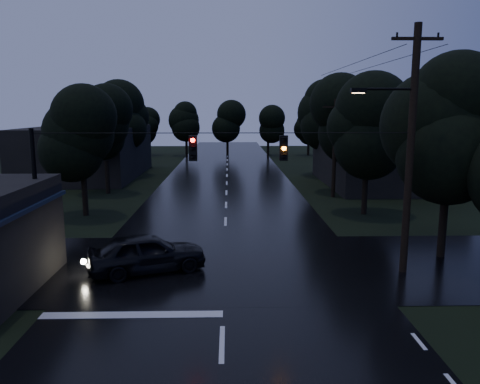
{
  "coord_description": "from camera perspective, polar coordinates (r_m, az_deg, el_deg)",
  "views": [
    {
      "loc": [
        0.23,
        -7.56,
        6.71
      ],
      "look_at": [
        0.71,
        13.07,
        3.06
      ],
      "focal_mm": 35.0,
      "sensor_mm": 36.0,
      "label": 1
    }
  ],
  "objects": [
    {
      "name": "main_road",
      "position": [
        38.16,
        -1.67,
        -0.11
      ],
      "size": [
        12.0,
        120.0,
        0.02
      ],
      "primitive_type": "cube",
      "color": "black",
      "rests_on": "ground"
    },
    {
      "name": "cross_street",
      "position": [
        20.68,
        -1.93,
        -8.92
      ],
      "size": [
        60.0,
        9.0,
        0.02
      ],
      "primitive_type": "cube",
      "color": "black",
      "rests_on": "ground"
    },
    {
      "name": "building_far_right",
      "position": [
        44.02,
        16.93,
        3.71
      ],
      "size": [
        10.0,
        14.0,
        4.4
      ],
      "primitive_type": "cube",
      "color": "black",
      "rests_on": "ground"
    },
    {
      "name": "building_far_left",
      "position": [
        49.82,
        -18.0,
        4.69
      ],
      "size": [
        10.0,
        16.0,
        5.0
      ],
      "primitive_type": "cube",
      "color": "black",
      "rests_on": "ground"
    },
    {
      "name": "utility_pole_main",
      "position": [
        19.96,
        19.84,
        5.26
      ],
      "size": [
        3.5,
        0.3,
        10.0
      ],
      "color": "black",
      "rests_on": "ground"
    },
    {
      "name": "utility_pole_far",
      "position": [
        36.58,
        11.46,
        5.38
      ],
      "size": [
        2.0,
        0.3,
        7.5
      ],
      "color": "black",
      "rests_on": "ground"
    },
    {
      "name": "anchor_pole_left",
      "position": [
        20.45,
        -23.53,
        -1.28
      ],
      "size": [
        0.18,
        0.18,
        6.0
      ],
      "primitive_type": "cylinder",
      "color": "black",
      "rests_on": "ground"
    },
    {
      "name": "span_signals",
      "position": [
        18.61,
        -0.33,
        5.5
      ],
      "size": [
        15.0,
        0.37,
        1.12
      ],
      "color": "black",
      "rests_on": "ground"
    },
    {
      "name": "tree_corner_near",
      "position": [
        22.78,
        24.27,
        7.34
      ],
      "size": [
        4.48,
        4.48,
        9.44
      ],
      "color": "black",
      "rests_on": "ground"
    },
    {
      "name": "tree_left_a",
      "position": [
        31.0,
        -18.8,
        6.78
      ],
      "size": [
        3.92,
        3.92,
        8.26
      ],
      "color": "black",
      "rests_on": "ground"
    },
    {
      "name": "tree_left_b",
      "position": [
        38.84,
        -16.16,
        8.02
      ],
      "size": [
        4.2,
        4.2,
        8.85
      ],
      "color": "black",
      "rests_on": "ground"
    },
    {
      "name": "tree_left_c",
      "position": [
        48.7,
        -13.88,
        8.89
      ],
      "size": [
        4.48,
        4.48,
        9.44
      ],
      "color": "black",
      "rests_on": "ground"
    },
    {
      "name": "tree_right_a",
      "position": [
        30.86,
        15.31,
        7.64
      ],
      "size": [
        4.2,
        4.2,
        8.85
      ],
      "color": "black",
      "rests_on": "ground"
    },
    {
      "name": "tree_right_b",
      "position": [
        38.72,
        12.81,
        8.72
      ],
      "size": [
        4.48,
        4.48,
        9.44
      ],
      "color": "black",
      "rests_on": "ground"
    },
    {
      "name": "tree_right_c",
      "position": [
        48.6,
        10.64,
        9.45
      ],
      "size": [
        4.76,
        4.76,
        10.03
      ],
      "color": "black",
      "rests_on": "ground"
    },
    {
      "name": "car",
      "position": [
        20.02,
        -11.27,
        -7.27
      ],
      "size": [
        5.24,
        3.55,
        1.66
      ],
      "primitive_type": "imported",
      "rotation": [
        0.0,
        0.0,
        1.93
      ],
      "color": "black",
      "rests_on": "ground"
    }
  ]
}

